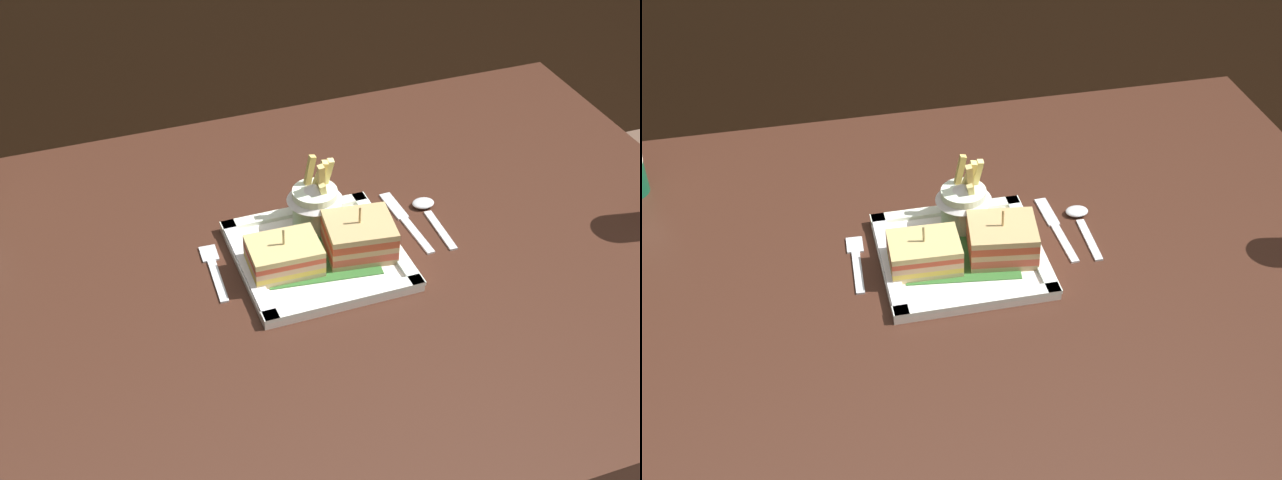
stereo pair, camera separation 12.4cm
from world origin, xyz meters
TOP-DOWN VIEW (x-y plane):
  - dining_table at (0.00, 0.00)m, footprint 1.26×0.90m
  - square_plate at (0.00, 0.01)m, footprint 0.23×0.23m
  - sandwich_half_left at (-0.05, -0.00)m, footprint 0.10×0.08m
  - sandwich_half_right at (0.06, -0.00)m, footprint 0.11×0.10m
  - fries_cup at (0.02, 0.08)m, footprint 0.08×0.08m
  - fork at (-0.15, 0.04)m, footprint 0.03×0.13m
  - knife at (0.16, 0.06)m, footprint 0.02×0.16m
  - spoon at (0.20, 0.06)m, footprint 0.04×0.13m

SIDE VIEW (x-z plane):
  - dining_table at x=0.00m, z-range 0.27..1.03m
  - knife at x=0.16m, z-range 0.77..0.77m
  - fork at x=-0.15m, z-range 0.77..0.77m
  - spoon at x=0.20m, z-range 0.77..0.78m
  - square_plate at x=0.00m, z-range 0.77..0.78m
  - sandwich_half_left at x=-0.05m, z-range 0.77..0.83m
  - sandwich_half_right at x=0.06m, z-range 0.77..0.84m
  - fries_cup at x=0.02m, z-range 0.77..0.88m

